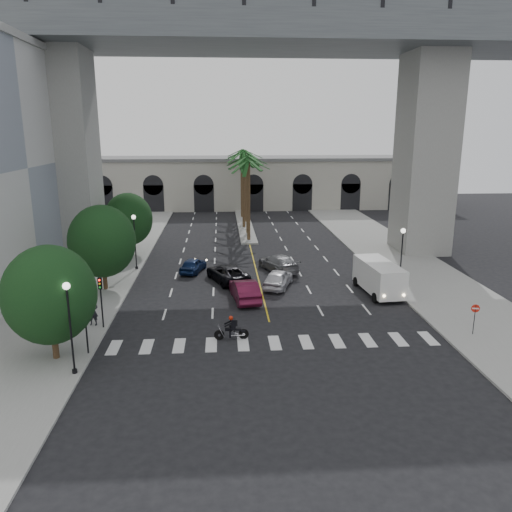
{
  "coord_description": "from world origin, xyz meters",
  "views": [
    {
      "loc": [
        -3.21,
        -30.52,
        13.15
      ],
      "look_at": [
        -0.66,
        6.0,
        3.77
      ],
      "focal_mm": 35.0,
      "sensor_mm": 36.0,
      "label": 1
    }
  ],
  "objects": [
    {
      "name": "car_e",
      "position": [
        -5.97,
        15.0,
        0.69
      ],
      "size": [
        2.7,
        4.32,
        1.37
      ],
      "primitive_type": "imported",
      "rotation": [
        0.0,
        0.0,
        2.85
      ],
      "color": "#10214B",
      "rests_on": "ground"
    },
    {
      "name": "sidewalk_right",
      "position": [
        15.0,
        15.0,
        0.07
      ],
      "size": [
        8.0,
        100.0,
        0.15
      ],
      "primitive_type": "cube",
      "color": "gray",
      "rests_on": "ground"
    },
    {
      "name": "palm_f",
      "position": [
        0.2,
        48.0,
        9.46
      ],
      "size": [
        3.2,
        3.2,
        10.7
      ],
      "color": "#47331E",
      "rests_on": "ground"
    },
    {
      "name": "lamp_post_left_far",
      "position": [
        -11.4,
        16.0,
        3.22
      ],
      "size": [
        0.4,
        0.4,
        5.35
      ],
      "color": "black",
      "rests_on": "ground"
    },
    {
      "name": "bridge",
      "position": [
        3.42,
        22.0,
        18.51
      ],
      "size": [
        75.0,
        13.0,
        26.0
      ],
      "color": "gray",
      "rests_on": "ground"
    },
    {
      "name": "pedestrian_a",
      "position": [
        -12.04,
        1.96,
        1.13
      ],
      "size": [
        0.76,
        0.55,
        1.96
      ],
      "primitive_type": "imported",
      "rotation": [
        0.0,
        0.0,
        -0.12
      ],
      "color": "black",
      "rests_on": "sidewalk_left"
    },
    {
      "name": "palm_b",
      "position": [
        0.1,
        32.0,
        9.37
      ],
      "size": [
        3.2,
        3.2,
        10.6
      ],
      "color": "#47331E",
      "rests_on": "ground"
    },
    {
      "name": "pier_building",
      "position": [
        0.0,
        55.0,
        4.27
      ],
      "size": [
        71.0,
        10.5,
        8.5
      ],
      "color": "#AFAD9D",
      "rests_on": "ground"
    },
    {
      "name": "palm_e",
      "position": [
        -0.1,
        44.0,
        9.19
      ],
      "size": [
        3.2,
        3.2,
        10.4
      ],
      "color": "#47331E",
      "rests_on": "ground"
    },
    {
      "name": "traffic_signal_far",
      "position": [
        -11.3,
        1.5,
        2.51
      ],
      "size": [
        0.25,
        0.18,
        3.65
      ],
      "color": "black",
      "rests_on": "ground"
    },
    {
      "name": "lamp_post_left_near",
      "position": [
        -11.4,
        -5.0,
        3.22
      ],
      "size": [
        0.4,
        0.4,
        5.35
      ],
      "color": "black",
      "rests_on": "ground"
    },
    {
      "name": "pedestrian_b",
      "position": [
        -13.59,
        4.55,
        1.01
      ],
      "size": [
        1.06,
        1.01,
        1.72
      ],
      "primitive_type": "imported",
      "rotation": [
        0.0,
        0.0,
        -0.6
      ],
      "color": "black",
      "rests_on": "sidewalk_left"
    },
    {
      "name": "street_tree_near",
      "position": [
        -13.0,
        -3.0,
        4.02
      ],
      "size": [
        5.2,
        5.2,
        6.89
      ],
      "color": "#382616",
      "rests_on": "ground"
    },
    {
      "name": "lamp_post_right",
      "position": [
        11.4,
        8.0,
        3.22
      ],
      "size": [
        0.4,
        0.4,
        5.35
      ],
      "color": "black",
      "rests_on": "ground"
    },
    {
      "name": "street_tree_mid",
      "position": [
        -13.0,
        10.0,
        4.21
      ],
      "size": [
        5.44,
        5.44,
        7.21
      ],
      "color": "#382616",
      "rests_on": "ground"
    },
    {
      "name": "palm_d",
      "position": [
        0.15,
        40.0,
        9.65
      ],
      "size": [
        3.2,
        3.2,
        10.9
      ],
      "color": "#47331E",
      "rests_on": "ground"
    },
    {
      "name": "street_tree_far",
      "position": [
        -13.0,
        22.0,
        3.9
      ],
      "size": [
        5.04,
        5.04,
        6.68
      ],
      "color": "#382616",
      "rests_on": "ground"
    },
    {
      "name": "motorcycle_rider",
      "position": [
        -2.65,
        -0.74,
        0.73
      ],
      "size": [
        2.23,
        0.6,
        1.6
      ],
      "rotation": [
        0.0,
        0.0,
        0.03
      ],
      "color": "black",
      "rests_on": "ground"
    },
    {
      "name": "palm_c",
      "position": [
        -0.2,
        36.0,
        8.91
      ],
      "size": [
        3.2,
        3.2,
        10.1
      ],
      "color": "#47331E",
      "rests_on": "ground"
    },
    {
      "name": "car_b",
      "position": [
        -1.5,
        6.73,
        0.83
      ],
      "size": [
        2.45,
        5.23,
        1.66
      ],
      "primitive_type": "imported",
      "rotation": [
        0.0,
        0.0,
        3.28
      ],
      "color": "#57112A",
      "rests_on": "ground"
    },
    {
      "name": "car_d",
      "position": [
        2.08,
        14.82,
        0.79
      ],
      "size": [
        3.95,
        5.88,
        1.58
      ],
      "primitive_type": "imported",
      "rotation": [
        0.0,
        0.0,
        3.49
      ],
      "color": "slate",
      "rests_on": "ground"
    },
    {
      "name": "traffic_signal_near",
      "position": [
        -11.3,
        -2.5,
        2.51
      ],
      "size": [
        0.25,
        0.18,
        3.65
      ],
      "color": "black",
      "rests_on": "ground"
    },
    {
      "name": "median",
      "position": [
        0.0,
        38.0,
        0.1
      ],
      "size": [
        2.0,
        24.0,
        0.2
      ],
      "primitive_type": "cube",
      "color": "gray",
      "rests_on": "ground"
    },
    {
      "name": "ground",
      "position": [
        0.0,
        0.0,
        0.0
      ],
      "size": [
        140.0,
        140.0,
        0.0
      ],
      "primitive_type": "plane",
      "color": "black",
      "rests_on": "ground"
    },
    {
      "name": "sidewalk_left",
      "position": [
        -15.0,
        15.0,
        0.07
      ],
      "size": [
        8.0,
        100.0,
        0.15
      ],
      "primitive_type": "cube",
      "color": "gray",
      "rests_on": "ground"
    },
    {
      "name": "car_c",
      "position": [
        -2.79,
        11.89,
        0.75
      ],
      "size": [
        4.28,
        5.95,
        1.51
      ],
      "primitive_type": "imported",
      "rotation": [
        0.0,
        0.0,
        3.51
      ],
      "color": "black",
      "rests_on": "ground"
    },
    {
      "name": "cargo_van",
      "position": [
        9.5,
        7.6,
        1.45
      ],
      "size": [
        2.88,
        6.27,
        2.6
      ],
      "rotation": [
        0.0,
        0.0,
        0.08
      ],
      "color": "silver",
      "rests_on": "ground"
    },
    {
      "name": "car_a",
      "position": [
        1.5,
        9.87,
        0.78
      ],
      "size": [
        3.31,
        4.96,
        1.57
      ],
      "primitive_type": "imported",
      "rotation": [
        0.0,
        0.0,
        2.79
      ],
      "color": "silver",
      "rests_on": "ground"
    },
    {
      "name": "palm_a",
      "position": [
        0.0,
        28.0,
        9.1
      ],
      "size": [
        3.2,
        3.2,
        10.3
      ],
      "color": "#47331E",
      "rests_on": "ground"
    },
    {
      "name": "do_not_enter_sign",
      "position": [
        13.0,
        -1.36,
        1.59
      ],
      "size": [
        0.53,
        0.16,
        2.19
      ],
      "rotation": [
        0.0,
        0.0,
        -0.25
      ],
      "color": "black",
      "rests_on": "ground"
    }
  ]
}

